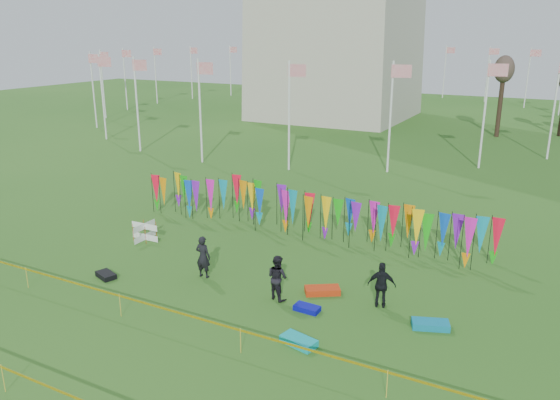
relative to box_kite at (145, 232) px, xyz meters
The scene contains 14 objects.
ground 7.96m from the box_kite, 35.57° to the right, with size 160.00×160.00×0.00m, color #265919.
flagpole_ring 44.17m from the box_kite, 99.85° to the left, with size 57.40×56.16×8.00m.
banner_row 8.06m from the box_kite, 32.49° to the left, with size 18.64×0.64×2.34m.
caution_tape_near 8.89m from the box_kite, 45.31° to the right, with size 26.00×0.02×0.90m.
caution_tape_far 12.78m from the box_kite, 60.74° to the right, with size 26.00×0.02×0.90m.
box_kite is the anchor object (origin of this frame).
person_left 5.53m from the box_kite, 23.00° to the right, with size 0.66×0.49×1.82m, color black.
person_mid 9.08m from the box_kite, 15.61° to the right, with size 0.87×0.54×1.78m, color black.
person_right 12.54m from the box_kite, ahead, with size 1.04×0.59×1.78m, color black.
kite_bag_turquoise 11.98m from the box_kite, 24.61° to the right, with size 1.20×0.60×0.24m, color #0CB0B6.
kite_bag_blue 10.55m from the box_kite, 15.36° to the right, with size 0.94×0.49×0.20m, color #0A0DAA.
kite_bag_red 10.18m from the box_kite, ahead, with size 1.36×0.63×0.25m, color red.
kite_bag_black 4.40m from the box_kite, 70.40° to the right, with size 0.93×0.54×0.22m, color black.
kite_bag_teal 14.62m from the box_kite, ahead, with size 1.27×0.61×0.24m, color #0B7CA2.
Camera 1 is at (11.25, -14.64, 9.84)m, focal length 35.00 mm.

